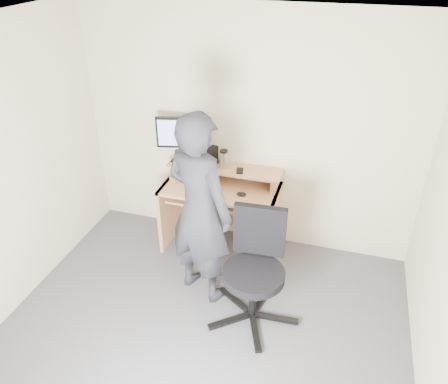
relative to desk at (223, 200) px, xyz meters
The scene contains 14 objects.
ground 1.64m from the desk, 82.55° to the right, with size 3.50×3.50×0.00m, color #4A4A4F.
back_wall 0.76m from the desk, 47.89° to the left, with size 3.50×0.02×2.50m, color #BFB598.
ceiling 2.49m from the desk, 82.55° to the right, with size 3.50×3.50×0.02m, color white.
desk is the anchor object (origin of this frame).
monitor 0.81m from the desk, behind, with size 0.51×0.16×0.49m.
external_drive 0.49m from the desk, 147.64° to the left, with size 0.07×0.13×0.20m, color black.
travel_mug 0.46m from the desk, 90.97° to the left, with size 0.08×0.08×0.18m, color #ADACB1.
smartphone 0.41m from the desk, ahead, with size 0.07×0.13×0.01m, color black.
charger 0.48m from the desk, behind, with size 0.04×0.04×0.04m, color black.
headphones 0.41m from the desk, 112.41° to the left, with size 0.16×0.16×0.02m, color silver.
keyboard 0.21m from the desk, 96.72° to the right, with size 0.46×0.18×0.03m, color black.
mouse 0.38m from the desk, 35.58° to the right, with size 0.10×0.06×0.04m, color black.
office_chair 1.09m from the desk, 58.25° to the right, with size 0.79×0.81×1.02m.
person 0.86m from the desk, 88.27° to the right, with size 0.67×0.44×1.83m, color black.
Camera 1 is at (0.94, -2.25, 3.00)m, focal length 35.00 mm.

